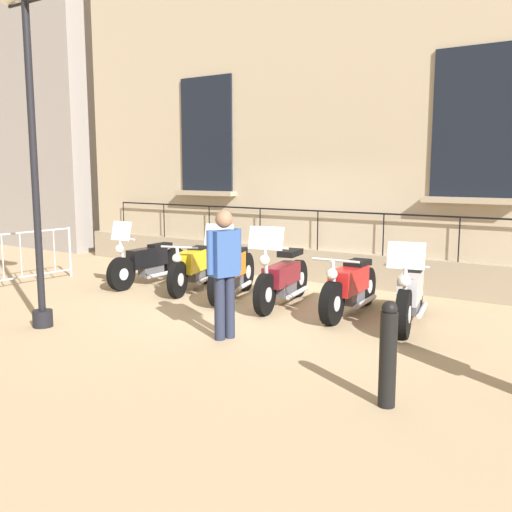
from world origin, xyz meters
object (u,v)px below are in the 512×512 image
motorcycle_yellow (193,267)px  pedestrian_walking (224,267)px  motorcycle_black (148,263)px  bollard (388,354)px  motorcycle_maroon (282,279)px  crowd_barrier (30,255)px  motorcycle_orange (232,272)px  lamppost (28,52)px  motorcycle_silver (411,296)px  motorcycle_red (350,287)px

motorcycle_yellow → pedestrian_walking: (2.19, 2.38, 0.53)m
motorcycle_black → bollard: 6.83m
motorcycle_maroon → crowd_barrier: (1.16, -5.13, 0.11)m
motorcycle_yellow → motorcycle_orange: size_ratio=0.99×
lamppost → crowd_barrier: 4.76m
motorcycle_black → motorcycle_silver: motorcycle_black is taller
motorcycle_red → pedestrian_walking: bearing=-21.0°
motorcycle_black → motorcycle_orange: motorcycle_orange is taller
motorcycle_yellow → pedestrian_walking: size_ratio=1.16×
lamppost → crowd_barrier: bearing=-122.3°
bollard → motorcycle_red: bearing=-149.7°
motorcycle_maroon → pedestrian_walking: size_ratio=1.24×
motorcycle_yellow → motorcycle_black: bearing=-88.1°
crowd_barrier → bollard: size_ratio=1.87×
motorcycle_silver → pedestrian_walking: pedestrian_walking is taller
motorcycle_black → motorcycle_orange: bearing=86.7°
motorcycle_yellow → bollard: (3.11, 4.99, 0.08)m
pedestrian_walking → motorcycle_yellow: bearing=-132.6°
motorcycle_yellow → crowd_barrier: (1.29, -3.10, 0.13)m
motorcycle_red → motorcycle_silver: size_ratio=0.98×
motorcycle_orange → motorcycle_red: size_ratio=0.97×
motorcycle_red → bollard: size_ratio=2.03×
motorcycle_black → bollard: motorcycle_black is taller
motorcycle_black → bollard: (3.07, 6.10, 0.09)m
motorcycle_black → lamppost: 4.70m
crowd_barrier → bollard: 8.30m
motorcycle_black → motorcycle_yellow: motorcycle_black is taller
motorcycle_orange → lamppost: 4.63m
motorcycle_black → motorcycle_maroon: 3.14m
motorcycle_red → motorcycle_silver: 1.00m
motorcycle_silver → lamppost: (3.02, -4.34, 3.35)m
motorcycle_orange → lamppost: lamppost is taller
motorcycle_maroon → lamppost: (3.04, -2.17, 3.34)m
motorcycle_red → bollard: (3.06, 1.79, 0.09)m
bollard → pedestrian_walking: bearing=-109.4°
crowd_barrier → motorcycle_maroon: bearing=102.8°
motorcycle_yellow → motorcycle_silver: (0.15, 4.20, 0.00)m
motorcycle_yellow → motorcycle_red: size_ratio=0.95×
motorcycle_yellow → crowd_barrier: 3.37m
motorcycle_maroon → crowd_barrier: 5.26m
motorcycle_black → motorcycle_yellow: bearing=91.9°
motorcycle_yellow → motorcycle_maroon: (0.13, 2.03, 0.02)m
motorcycle_yellow → motorcycle_orange: motorcycle_orange is taller
crowd_barrier → pedestrian_walking: pedestrian_walking is taller
lamppost → motorcycle_silver: bearing=124.8°
crowd_barrier → pedestrian_walking: (0.90, 5.49, 0.41)m
motorcycle_red → crowd_barrier: crowd_barrier is taller
motorcycle_black → crowd_barrier: motorcycle_black is taller
crowd_barrier → bollard: crowd_barrier is taller
motorcycle_red → pedestrian_walking: size_ratio=1.22×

